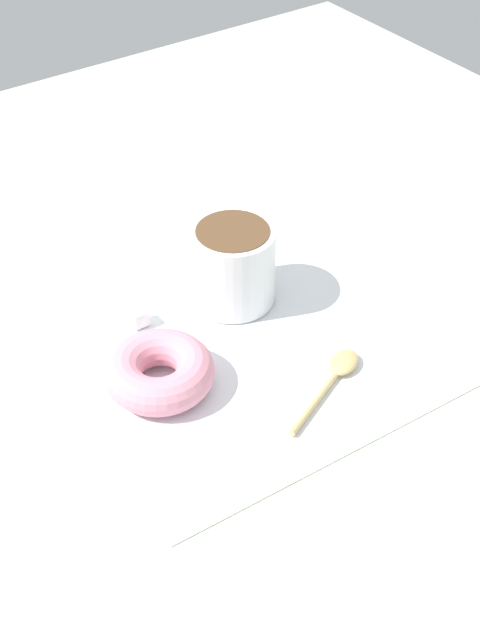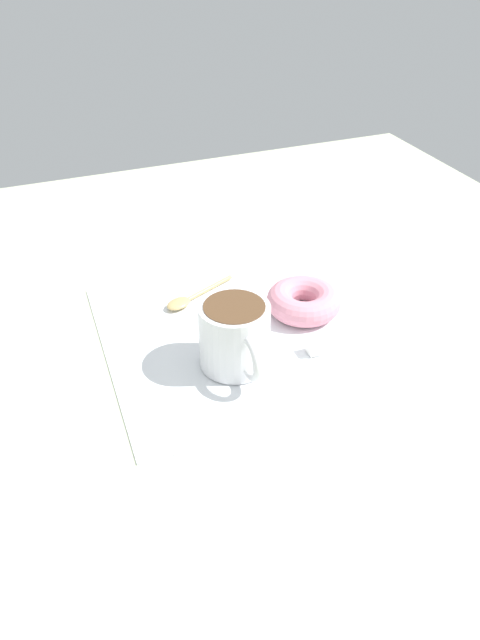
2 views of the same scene
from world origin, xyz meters
The scene contains 6 objects.
ground_plane centered at (0.00, 0.00, -1.00)cm, with size 120.00×120.00×2.00cm, color beige.
napkin centered at (-0.91, -0.08, 0.15)cm, with size 33.58×33.58×0.30cm, color white.
coffee_cup centered at (4.44, -2.82, 4.43)cm, with size 11.27×8.18×7.98cm.
donut centered at (-2.27, 9.39, 1.99)cm, with size 9.70×9.70×3.38cm, color pink.
spoon centered at (-10.12, -4.14, 0.70)cm, with size 6.17×11.20×0.90cm.
sugar_cube centered at (6.07, 6.74, 1.09)cm, with size 1.58×1.58×1.58cm, color white.
Camera 2 is at (57.65, -23.34, 46.63)cm, focal length 35.00 mm.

